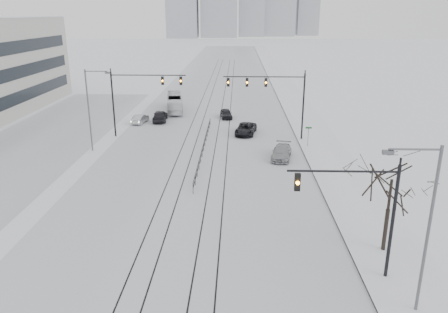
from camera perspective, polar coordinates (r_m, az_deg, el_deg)
road at (r=77.69m, az=-0.99°, el=7.38°), size 22.00×260.00×0.02m
sidewalk_east at (r=78.21m, az=9.02°, el=7.29°), size 5.00×260.00×0.16m
curb at (r=77.94m, az=7.22°, el=7.32°), size 0.10×260.00×0.12m
parking_strip at (r=58.30m, az=-22.29°, el=2.30°), size 14.00×60.00×0.03m
tram_rails at (r=58.20m, az=-1.92°, el=3.66°), size 5.30×180.00×0.01m
traffic_mast_near at (r=25.42m, az=17.94°, el=-6.21°), size 6.10×0.37×7.00m
traffic_mast_ne at (r=52.16m, az=6.73°, el=8.29°), size 9.60×0.37×8.00m
traffic_mast_nw at (r=54.38m, az=-11.35°, el=8.26°), size 9.10×0.37×8.00m
street_light_east at (r=23.24m, az=24.63°, el=-7.65°), size 2.73×0.25×9.00m
street_light_west at (r=49.77m, az=-16.99°, el=6.49°), size 2.73×0.25×9.00m
bare_tree at (r=28.81m, az=20.97°, el=-3.78°), size 4.40×4.40×6.10m
median_fence at (r=48.47m, az=-2.67°, el=1.25°), size 0.06×24.00×1.00m
street_sign at (r=50.60m, az=10.95°, el=2.94°), size 0.70×0.06×2.40m
sedan_sb_inner at (r=62.70m, az=-8.36°, el=5.27°), size 2.18×4.77×1.58m
sedan_sb_outer at (r=62.13m, az=-10.89°, el=4.85°), size 1.80×3.92×1.24m
sedan_nb_front at (r=55.43m, az=2.87°, el=3.61°), size 3.09×5.26×1.38m
sedan_nb_right at (r=46.41m, az=7.53°, el=0.52°), size 2.74×4.92×1.35m
sedan_nb_far at (r=64.05m, az=0.27°, el=5.62°), size 2.08×4.03×1.31m
box_truck at (r=68.92m, az=-6.47°, el=6.98°), size 3.63×9.72×2.65m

